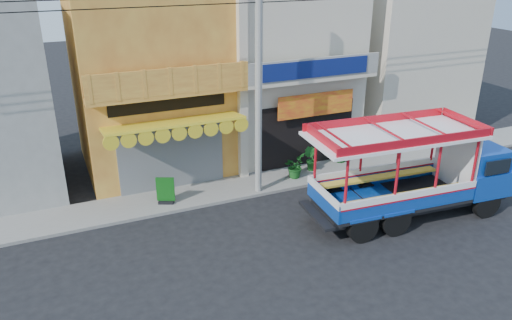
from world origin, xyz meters
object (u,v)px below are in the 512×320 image
Objects in this scene: songthaew_truck at (426,170)px; potted_plant_c at (341,150)px; green_sign at (166,192)px; potted_plant_b at (310,159)px; potted_plant_a at (295,166)px; utility_pole at (262,68)px.

songthaew_truck reaches higher than potted_plant_c.
green_sign reaches higher than potted_plant_b.
green_sign reaches higher than potted_plant_a.
green_sign is (-8.45, 4.28, -1.15)m from songthaew_truck.
green_sign is 5.53m from potted_plant_a.
utility_pole is at bearing 147.49° from potted_plant_a.
potted_plant_a is at bearing 1.64° from green_sign.
utility_pole is at bearing 140.38° from songthaew_truck.
utility_pole is at bearing 79.09° from potted_plant_b.
potted_plant_a is at bearing 17.97° from utility_pole.
utility_pole is 27.57× the size of potted_plant_b.
green_sign is 1.03× the size of potted_plant_b.
potted_plant_b is at bearing 111.82° from songthaew_truck.
utility_pole reaches higher than songthaew_truck.
potted_plant_c is at bearing -111.27° from potted_plant_b.
songthaew_truck is at bearing -39.62° from utility_pole.
potted_plant_b is 0.92× the size of potted_plant_c.
songthaew_truck reaches higher than potted_plant_a.
potted_plant_b is 1.74m from potted_plant_c.
potted_plant_b is (0.98, 0.40, 0.01)m from potted_plant_a.
songthaew_truck is 5.32m from potted_plant_b.
potted_plant_a is 0.89× the size of potted_plant_c.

